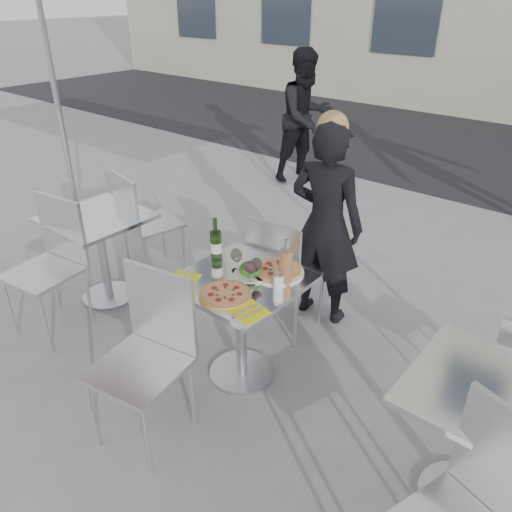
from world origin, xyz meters
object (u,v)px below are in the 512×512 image
Objects in this scene: woman_diner at (326,225)px; wine_bottle at (216,244)px; side_chair_lnear at (53,255)px; carafe at (286,266)px; pedestrian_a at (306,117)px; chair_far at (281,268)px; pizza_far at (278,270)px; wineglass_white_a at (236,255)px; napkin_left at (183,279)px; sugar_shaker at (279,281)px; chair_near at (149,344)px; wineglass_red_b at (256,265)px; side_table_left at (100,240)px; side_chair_lfar at (141,217)px; pizza_near at (225,294)px; main_table at (241,308)px; side_table_right at (484,425)px; wineglass_white_b at (237,256)px; wineglass_red_a at (251,268)px; salad_plate at (251,270)px; napkin_right at (250,312)px.

wine_bottle is at bearing 63.53° from woman_diner.
side_chair_lnear is 1.30m from wine_bottle.
pedestrian_a is at bearing 122.96° from carafe.
wine_bottle reaches higher than chair_far.
side_chair_lnear is at bearing -160.91° from carafe.
carafe reaches higher than pizza_far.
woman_diner is at bearing 83.85° from wineglass_white_a.
side_chair_lnear is 1.20m from napkin_left.
carafe is 0.10m from sugar_shaker.
pizza_far is (0.22, 0.86, 0.17)m from chair_near.
pizza_far is at bearing 75.60° from wineglass_red_b.
wineglass_white_a is (1.41, 0.06, 0.32)m from side_table_left.
side_chair_lfar is 1.73m from pizza_near.
main_table is 0.98m from woman_diner.
wineglass_white_a is at bearing 84.98° from chair_far.
carafe is at bearing 94.00° from sugar_shaker.
side_table_left is at bearing 180.00° from side_table_right.
woman_diner is at bearing 92.43° from pizza_near.
side_table_right is at bearing -13.26° from napkin_left.
wineglass_red_a is at bearing -19.14° from wineglass_white_b.
wineglass_red_a is at bearing 64.63° from chair_near.
wineglass_white_b is at bearing 35.39° from napkin_left.
woman_diner is at bearing -149.65° from side_chair_lfar.
sugar_shaker is at bearing -86.00° from carafe.
side_chair_lnear is 2.02m from woman_diner.
sugar_shaker is (0.22, -0.01, 0.02)m from salad_plate.
side_table_right is 3.08m from side_chair_lfar.
wineglass_red_b is (1.63, -0.40, 0.28)m from side_chair_lfar.
wineglass_red_b reaches higher than napkin_right.
napkin_left is (1.67, -3.73, -0.09)m from pedestrian_a.
woman_diner is 0.75m from pizza_far.
salad_plate is (0.12, 0.73, 0.19)m from chair_near.
side_chair_lnear reaches higher than wineglass_red_b.
wine_bottle is at bearing -136.76° from pedestrian_a.
salad_plate is 1.40× the size of wineglass_red_b.
woman_diner is at bearing -125.28° from pedestrian_a.
woman_diner reaches higher than pizza_near.
chair_near is 0.76m from salad_plate.
sugar_shaker is at bearing 120.77° from chair_far.
chair_near reaches higher than main_table.
chair_near is 0.73m from wineglass_red_a.
wine_bottle is 1.87× the size of wineglass_red_b.
main_table is at bearing -120.98° from pizza_far.
side_table_right is 2.98m from side_chair_lnear.
side_chair_lfar is 1.53m from wineglass_white_a.
salad_plate is at bearing 140.35° from napkin_right.
salad_plate is 1.40× the size of wineglass_white_a.
chair_far reaches higher than sugar_shaker.
pedestrian_a reaches higher than main_table.
wineglass_white_b is at bearing 86.56° from chair_far.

